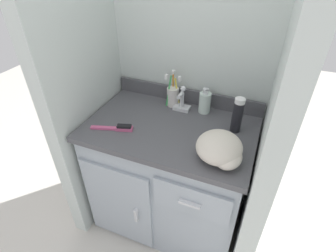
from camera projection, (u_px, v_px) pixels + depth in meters
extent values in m
plane|color=beige|center=(170.00, 215.00, 1.75)|extent=(6.00, 6.00, 0.00)
cube|color=silver|center=(193.00, 35.00, 1.36)|extent=(1.04, 0.08, 2.20)
cube|color=silver|center=(78.00, 42.00, 1.26)|extent=(0.08, 0.63, 2.20)
cube|color=silver|center=(290.00, 74.00, 0.97)|extent=(0.08, 0.63, 2.20)
cube|color=#9EA8B2|center=(170.00, 178.00, 1.55)|extent=(0.83, 0.51, 0.70)
cube|color=#9EA8B2|center=(118.00, 206.00, 1.43)|extent=(0.40, 0.02, 0.56)
cube|color=#9EA8B2|center=(191.00, 201.00, 1.17)|extent=(0.36, 0.02, 0.17)
cube|color=silver|center=(136.00, 215.00, 1.38)|extent=(0.02, 0.02, 0.09)
cube|color=silver|center=(190.00, 204.00, 1.16)|extent=(0.10, 0.02, 0.01)
cube|color=#4C4C51|center=(170.00, 129.00, 1.34)|extent=(0.86, 0.55, 0.03)
ellipsoid|color=#46464B|center=(170.00, 143.00, 1.39)|extent=(0.34, 0.29, 0.21)
cylinder|color=silver|center=(170.00, 157.00, 1.45)|extent=(0.03, 0.03, 0.01)
cube|color=#4C4C51|center=(187.00, 96.00, 1.50)|extent=(0.86, 0.02, 0.08)
cube|color=silver|center=(182.00, 108.00, 1.45)|extent=(0.09, 0.06, 0.02)
cylinder|color=silver|center=(182.00, 100.00, 1.42)|extent=(0.02, 0.02, 0.08)
cylinder|color=silver|center=(180.00, 95.00, 1.38)|extent=(0.02, 0.06, 0.02)
sphere|color=silver|center=(183.00, 89.00, 1.40)|extent=(0.03, 0.03, 0.03)
cylinder|color=silver|center=(173.00, 97.00, 1.47)|extent=(0.07, 0.07, 0.11)
cylinder|color=yellow|center=(177.00, 92.00, 1.45)|extent=(0.03, 0.01, 0.16)
cube|color=white|center=(180.00, 79.00, 1.40)|extent=(0.02, 0.02, 0.03)
cylinder|color=orange|center=(173.00, 88.00, 1.47)|extent=(0.02, 0.04, 0.18)
cube|color=white|center=(173.00, 73.00, 1.43)|extent=(0.01, 0.02, 0.03)
cylinder|color=green|center=(169.00, 91.00, 1.43)|extent=(0.03, 0.03, 0.18)
cube|color=white|center=(166.00, 77.00, 1.38)|extent=(0.01, 0.02, 0.03)
cylinder|color=silver|center=(205.00, 103.00, 1.41)|extent=(0.06, 0.06, 0.11)
cylinder|color=silver|center=(206.00, 91.00, 1.37)|extent=(0.03, 0.03, 0.03)
cylinder|color=silver|center=(205.00, 90.00, 1.35)|extent=(0.01, 0.04, 0.01)
cylinder|color=black|center=(237.00, 117.00, 1.26)|extent=(0.05, 0.05, 0.16)
cylinder|color=white|center=(240.00, 101.00, 1.20)|extent=(0.05, 0.05, 0.02)
cube|color=#C1517F|center=(103.00, 128.00, 1.31)|extent=(0.13, 0.06, 0.01)
cube|color=#C1517F|center=(124.00, 129.00, 1.30)|extent=(0.09, 0.06, 0.02)
cube|color=black|center=(124.00, 126.00, 1.29)|extent=(0.07, 0.05, 0.01)
ellipsoid|color=beige|center=(219.00, 147.00, 1.11)|extent=(0.20, 0.21, 0.11)
ellipsoid|color=silver|center=(228.00, 156.00, 1.09)|extent=(0.12, 0.15, 0.08)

